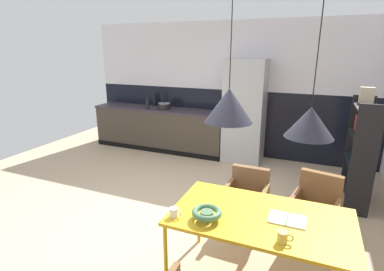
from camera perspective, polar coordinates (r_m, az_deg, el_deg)
ground_plane at (r=4.00m, az=-6.56°, el=-16.22°), size 7.98×7.98×0.00m
back_wall_splashback_dark at (r=6.34m, az=6.55°, el=2.75°), size 6.05×0.12×1.34m
back_wall_panel_upper at (r=6.17m, az=6.96°, el=14.95°), size 6.05×0.12×1.34m
kitchen_counter at (r=6.59m, az=-6.19°, el=1.35°), size 2.98×0.63×0.91m
refrigerator_column at (r=5.82m, az=10.06°, el=4.60°), size 0.75×0.60×1.98m
dining_table at (r=2.78m, az=13.02°, el=-15.60°), size 1.55×0.89×0.74m
armchair_corner_seat at (r=3.72m, az=10.64°, el=-10.34°), size 0.50×0.48×0.75m
armchair_facing_counter at (r=3.68m, az=22.84°, el=-11.51°), size 0.57×0.56×0.80m
fruit_bowl at (r=2.62m, az=2.84°, el=-14.68°), size 0.26×0.26×0.09m
open_book at (r=2.76m, az=17.81°, el=-15.07°), size 0.31×0.22×0.02m
mug_white_ceramic at (r=2.46m, az=17.07°, el=-18.13°), size 0.12×0.08×0.09m
mug_glass_clear at (r=2.66m, az=-3.46°, el=-14.52°), size 0.11×0.07×0.08m
cooking_pot at (r=6.38m, az=-5.36°, el=5.66°), size 0.26×0.26×0.16m
bottle_oil_tall at (r=6.76m, az=-7.22°, el=6.74°), size 0.07×0.07×0.31m
bottle_spice_small at (r=6.45m, az=-8.56°, el=6.15°), size 0.08×0.08×0.30m
open_shelf_unit at (r=4.71m, az=29.65°, el=-2.04°), size 0.30×0.79×1.64m
pendant_lamp_over_table_near at (r=2.43m, az=7.09°, el=5.78°), size 0.39×0.39×1.07m
pendant_lamp_over_table_far at (r=2.41m, az=21.71°, el=2.40°), size 0.37×0.37×1.14m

